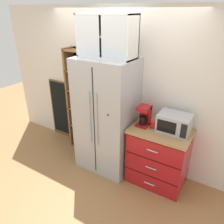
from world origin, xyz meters
TOP-DOWN VIEW (x-y plane):
  - ground_plane at (0.00, 0.00)m, footprint 10.65×10.65m
  - wall_back_cream at (0.00, 0.40)m, footprint 4.96×0.10m
  - refrigerator at (0.00, 0.01)m, footprint 0.88×0.70m
  - pantry_shelf_column at (-0.71, 0.28)m, footprint 0.50×0.30m
  - counter_cabinet at (0.90, 0.06)m, footprint 0.86×0.61m
  - microwave at (1.05, 0.11)m, footprint 0.44×0.33m
  - coffee_maker at (0.62, 0.07)m, footprint 0.17×0.20m
  - mug_red at (0.77, 0.06)m, footprint 0.12×0.09m
  - bottle_green at (0.90, 0.13)m, footprint 0.07×0.07m
  - bottle_clear at (0.90, 0.06)m, footprint 0.06×0.06m
  - upper_cabinet at (0.00, 0.06)m, footprint 0.84×0.32m
  - chalkboard_menu at (-1.28, 0.33)m, footprint 0.60×0.04m

SIDE VIEW (x-z plane):
  - ground_plane at x=0.00m, z-range 0.00..0.00m
  - counter_cabinet at x=0.90m, z-range 0.00..0.92m
  - chalkboard_menu at x=-1.28m, z-range 0.00..1.21m
  - refrigerator at x=0.00m, z-range 0.00..1.85m
  - mug_red at x=0.77m, z-range 0.91..1.01m
  - pantry_shelf_column at x=-0.71m, z-range 0.04..1.93m
  - bottle_clear at x=0.90m, z-range 0.90..1.15m
  - bottle_green at x=0.90m, z-range 0.90..1.15m
  - microwave at x=1.05m, z-range 0.91..1.17m
  - coffee_maker at x=0.62m, z-range 0.91..1.22m
  - wall_back_cream at x=0.00m, z-range 0.00..2.55m
  - upper_cabinet at x=0.00m, z-range 1.85..2.43m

